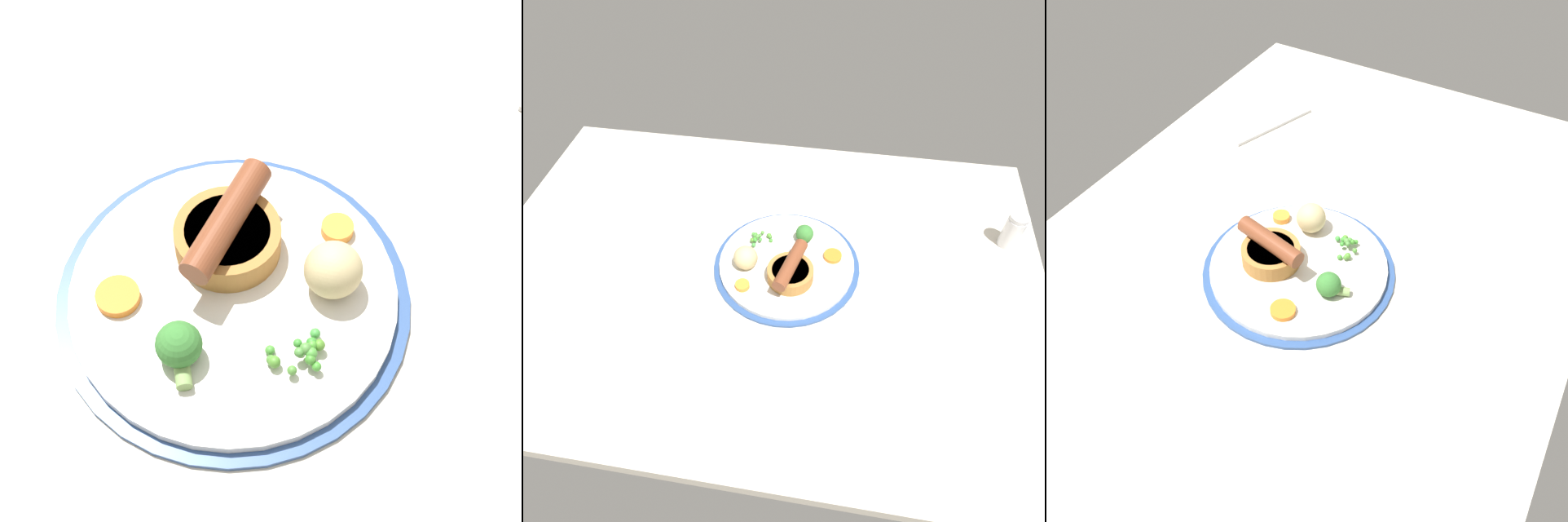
% 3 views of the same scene
% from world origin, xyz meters
% --- Properties ---
extents(dining_table, '(1.10, 0.80, 0.03)m').
position_xyz_m(dining_table, '(0.00, 0.00, 0.01)').
color(dining_table, beige).
rests_on(dining_table, ground).
extents(dinner_plate, '(0.28, 0.28, 0.01)m').
position_xyz_m(dinner_plate, '(0.05, 0.01, 0.04)').
color(dinner_plate, '#2D4C84').
rests_on(dinner_plate, dining_table).
extents(sausage_pudding, '(0.09, 0.11, 0.05)m').
position_xyz_m(sausage_pudding, '(0.06, -0.03, 0.06)').
color(sausage_pudding, '#AD7538').
rests_on(sausage_pudding, dinner_plate).
extents(pea_pile, '(0.04, 0.04, 0.02)m').
position_xyz_m(pea_pile, '(-0.01, 0.06, 0.05)').
color(pea_pile, '#469531').
rests_on(pea_pile, dinner_plate).
extents(broccoli_floret_near, '(0.04, 0.05, 0.04)m').
position_xyz_m(broccoli_floret_near, '(0.08, 0.07, 0.06)').
color(broccoli_floret_near, '#387A33').
rests_on(broccoli_floret_near, dinner_plate).
extents(potato_chunk_0, '(0.06, 0.06, 0.05)m').
position_xyz_m(potato_chunk_0, '(-0.02, -0.01, 0.07)').
color(potato_chunk_0, '#CCB77F').
rests_on(potato_chunk_0, dinner_plate).
extents(carrot_slice_0, '(0.05, 0.05, 0.01)m').
position_xyz_m(carrot_slice_0, '(0.14, 0.04, 0.05)').
color(carrot_slice_0, orange).
rests_on(carrot_slice_0, dinner_plate).
extents(carrot_slice_1, '(0.03, 0.03, 0.01)m').
position_xyz_m(carrot_slice_1, '(-0.02, -0.06, 0.05)').
color(carrot_slice_1, orange).
rests_on(carrot_slice_1, dinner_plate).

